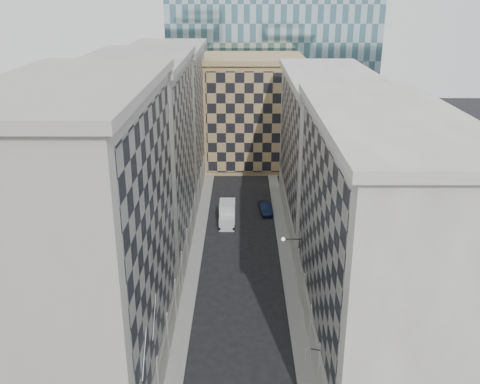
{
  "coord_description": "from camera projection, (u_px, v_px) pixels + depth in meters",
  "views": [
    {
      "loc": [
        0.11,
        -23.3,
        29.06
      ],
      "look_at": [
        -0.02,
        15.13,
        14.5
      ],
      "focal_mm": 40.0,
      "sensor_mm": 36.0,
      "label": 1
    }
  ],
  "objects": [
    {
      "name": "sidewalk_west",
      "position": [
        194.0,
        265.0,
        60.13
      ],
      "size": [
        1.5,
        100.0,
        0.15
      ],
      "primitive_type": "cube",
      "color": "gray",
      "rests_on": "ground"
    },
    {
      "name": "sidewalk_east",
      "position": [
        287.0,
        265.0,
        60.1
      ],
      "size": [
        1.5,
        100.0,
        0.15
      ],
      "primitive_type": "cube",
      "color": "gray",
      "rests_on": "ground"
    },
    {
      "name": "bldg_left_a",
      "position": [
        88.0,
        247.0,
        38.22
      ],
      "size": [
        10.8,
        22.8,
        23.7
      ],
      "color": "#9E9A8E",
      "rests_on": "ground"
    },
    {
      "name": "bldg_left_b",
      "position": [
        142.0,
        161.0,
        58.97
      ],
      "size": [
        10.8,
        22.8,
        22.7
      ],
      "color": "gray",
      "rests_on": "ground"
    },
    {
      "name": "bldg_left_c",
      "position": [
        168.0,
        120.0,
        79.72
      ],
      "size": [
        10.8,
        22.8,
        21.7
      ],
      "color": "#9E9A8E",
      "rests_on": "ground"
    },
    {
      "name": "bldg_right_a",
      "position": [
        377.0,
        242.0,
        42.42
      ],
      "size": [
        10.8,
        26.8,
        20.7
      ],
      "color": "#A5A197",
      "rests_on": "ground"
    },
    {
      "name": "bldg_right_b",
      "position": [
        326.0,
        151.0,
        67.84
      ],
      "size": [
        10.8,
        28.8,
        19.7
      ],
      "color": "#A5A197",
      "rests_on": "ground"
    },
    {
      "name": "tan_block",
      "position": [
        253.0,
        111.0,
        92.23
      ],
      "size": [
        16.8,
        14.8,
        18.8
      ],
      "color": "#A58257",
      "rests_on": "ground"
    },
    {
      "name": "church_tower",
      "position": [
        241.0,
        2.0,
        99.22
      ],
      "size": [
        7.2,
        7.2,
        51.5
      ],
      "color": "#302B25",
      "rests_on": "ground"
    },
    {
      "name": "flagpoles_left",
      "position": [
        150.0,
        334.0,
        34.88
      ],
      "size": [
        0.1,
        6.33,
        2.33
      ],
      "color": "gray",
      "rests_on": "ground"
    },
    {
      "name": "bracket_lamp",
      "position": [
        285.0,
        239.0,
        52.32
      ],
      "size": [
        1.98,
        0.36,
        0.36
      ],
      "color": "black",
      "rests_on": "ground"
    },
    {
      "name": "box_truck",
      "position": [
        227.0,
        215.0,
        70.65
      ],
      "size": [
        2.08,
        5.06,
        2.77
      ],
      "rotation": [
        0.0,
        0.0,
        -0.0
      ],
      "color": "silver",
      "rests_on": "ground"
    },
    {
      "name": "dark_car",
      "position": [
        265.0,
        208.0,
        74.12
      ],
      "size": [
        1.96,
        4.41,
        1.41
      ],
      "primitive_type": "imported",
      "rotation": [
        0.0,
        0.0,
        0.11
      ],
      "color": "#0E1833",
      "rests_on": "ground"
    },
    {
      "name": "shop_sign",
      "position": [
        307.0,
        353.0,
        39.59
      ],
      "size": [
        1.16,
        0.63,
        0.71
      ],
      "rotation": [
        0.0,
        0.0,
        -0.25
      ],
      "color": "black",
      "rests_on": "ground"
    }
  ]
}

